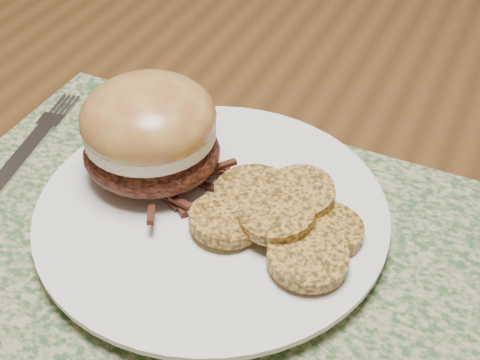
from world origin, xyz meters
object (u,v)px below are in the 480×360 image
object	(u,v)px
pork_sandwich	(150,132)
dinner_plate	(212,215)
fork	(27,151)
dining_table	(241,230)

from	to	relation	value
pork_sandwich	dinner_plate	bearing A→B (deg)	-32.14
dinner_plate	pork_sandwich	world-z (taller)	pork_sandwich
fork	dinner_plate	bearing A→B (deg)	-12.63
dinner_plate	pork_sandwich	bearing A→B (deg)	164.10
dining_table	dinner_plate	distance (m)	0.12
dining_table	fork	xyz separation A→B (m)	(-0.18, -0.07, 0.09)
dinner_plate	fork	xyz separation A→B (m)	(-0.19, 0.01, -0.01)
dining_table	dinner_plate	size ratio (longest dim) A/B	5.77
dining_table	dinner_plate	world-z (taller)	dinner_plate
dining_table	fork	distance (m)	0.21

